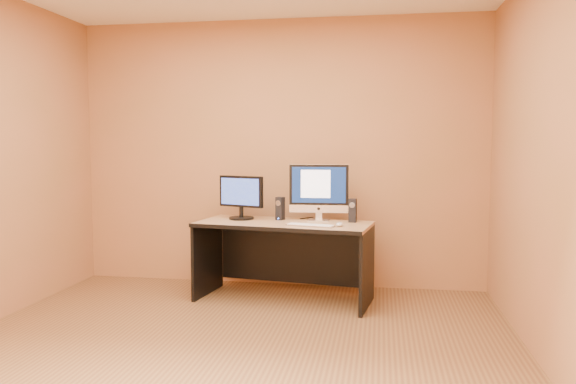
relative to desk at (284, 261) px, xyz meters
name	(u,v)px	position (x,y,z in m)	size (l,w,h in m)	color
floor	(225,358)	(-0.15, -1.41, -0.35)	(4.00, 4.00, 0.00)	brown
walls	(223,159)	(-0.15, -1.41, 0.95)	(4.00, 4.00, 2.60)	#AB6A45
desk	(284,261)	(0.00, 0.00, 0.00)	(1.52, 0.67, 0.70)	tan
imac	(319,192)	(0.29, 0.16, 0.61)	(0.54, 0.20, 0.52)	silver
second_monitor	(241,198)	(-0.42, 0.14, 0.55)	(0.46, 0.23, 0.40)	black
speaker_left	(280,208)	(-0.06, 0.15, 0.46)	(0.06, 0.07, 0.21)	black
speaker_right	(353,211)	(0.60, 0.11, 0.46)	(0.06, 0.07, 0.21)	black
keyboard	(310,225)	(0.26, -0.19, 0.36)	(0.41, 0.11, 0.02)	#B9B8BD
mouse	(340,224)	(0.51, -0.16, 0.37)	(0.06, 0.10, 0.03)	silver
cable_a	(318,218)	(0.27, 0.28, 0.36)	(0.01, 0.01, 0.21)	black
cable_b	(307,218)	(0.17, 0.29, 0.36)	(0.01, 0.01, 0.17)	black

